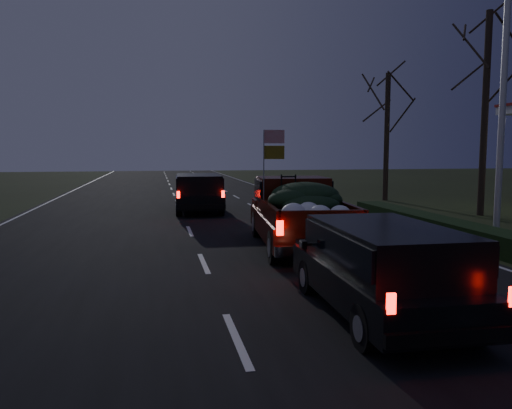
{
  "coord_description": "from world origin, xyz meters",
  "views": [
    {
      "loc": [
        -1.09,
        -11.87,
        2.71
      ],
      "look_at": [
        1.53,
        1.15,
        1.3
      ],
      "focal_mm": 35.0,
      "sensor_mm": 36.0,
      "label": 1
    }
  ],
  "objects": [
    {
      "name": "ground",
      "position": [
        0.0,
        0.0,
        0.0
      ],
      "size": [
        120.0,
        120.0,
        0.0
      ],
      "primitive_type": "plane",
      "color": "black",
      "rests_on": "ground"
    },
    {
      "name": "road_asphalt",
      "position": [
        0.0,
        0.0,
        0.01
      ],
      "size": [
        14.0,
        120.0,
        0.02
      ],
      "primitive_type": "cube",
      "color": "black",
      "rests_on": "ground"
    },
    {
      "name": "hedge_row",
      "position": [
        7.8,
        3.0,
        0.3
      ],
      "size": [
        1.0,
        10.0,
        0.6
      ],
      "primitive_type": "cube",
      "color": "black",
      "rests_on": "ground"
    },
    {
      "name": "light_pole",
      "position": [
        9.5,
        2.0,
        5.48
      ],
      "size": [
        0.5,
        0.9,
        9.16
      ],
      "color": "silver",
      "rests_on": "ground"
    },
    {
      "name": "bare_tree_mid",
      "position": [
        12.5,
        7.0,
        6.35
      ],
      "size": [
        3.6,
        3.6,
        8.5
      ],
      "color": "black",
      "rests_on": "ground"
    },
    {
      "name": "bare_tree_far",
      "position": [
        11.5,
        14.0,
        5.23
      ],
      "size": [
        3.6,
        3.6,
        7.0
      ],
      "color": "black",
      "rests_on": "ground"
    },
    {
      "name": "pickup_truck",
      "position": [
        2.82,
        1.56,
        1.11
      ],
      "size": [
        2.67,
        5.81,
        2.96
      ],
      "rotation": [
        0.0,
        0.0,
        -0.09
      ],
      "color": "#3A1007",
      "rests_on": "ground"
    },
    {
      "name": "lead_suv",
      "position": [
        0.77,
        10.43,
        1.04
      ],
      "size": [
        2.19,
        4.86,
        1.37
      ],
      "rotation": [
        0.0,
        0.0,
        -0.04
      ],
      "color": "black",
      "rests_on": "ground"
    },
    {
      "name": "rear_suv",
      "position": [
        2.49,
        -4.49,
        0.94
      ],
      "size": [
        2.04,
        4.38,
        1.25
      ],
      "rotation": [
        0.0,
        0.0,
        -0.02
      ],
      "color": "black",
      "rests_on": "ground"
    }
  ]
}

